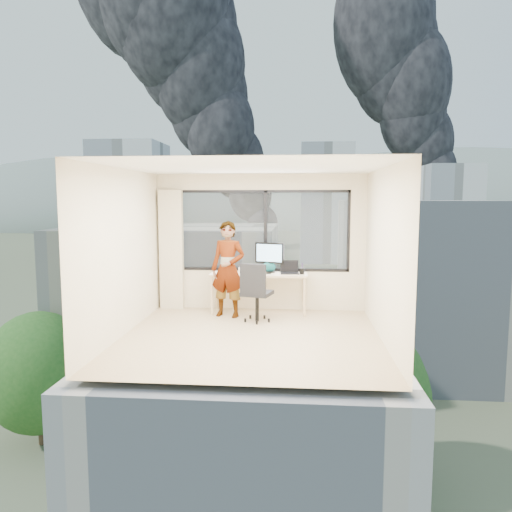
# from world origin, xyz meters

# --- Properties ---
(floor) EXTENTS (4.00, 4.00, 0.01)m
(floor) POSITION_xyz_m (0.00, 0.00, 0.00)
(floor) COLOR tan
(floor) RESTS_ON ground
(ceiling) EXTENTS (4.00, 4.00, 0.01)m
(ceiling) POSITION_xyz_m (0.00, 0.00, 2.60)
(ceiling) COLOR white
(ceiling) RESTS_ON ground
(wall_front) EXTENTS (4.00, 0.01, 2.60)m
(wall_front) POSITION_xyz_m (0.00, -2.00, 1.30)
(wall_front) COLOR beige
(wall_front) RESTS_ON ground
(wall_left) EXTENTS (0.01, 4.00, 2.60)m
(wall_left) POSITION_xyz_m (-2.00, 0.00, 1.30)
(wall_left) COLOR beige
(wall_left) RESTS_ON ground
(wall_right) EXTENTS (0.01, 4.00, 2.60)m
(wall_right) POSITION_xyz_m (2.00, 0.00, 1.30)
(wall_right) COLOR beige
(wall_right) RESTS_ON ground
(window_wall) EXTENTS (3.30, 0.16, 1.55)m
(window_wall) POSITION_xyz_m (0.05, 2.00, 1.52)
(window_wall) COLOR black
(window_wall) RESTS_ON ground
(curtain) EXTENTS (0.45, 0.14, 2.30)m
(curtain) POSITION_xyz_m (-1.72, 1.88, 1.15)
(curtain) COLOR beige
(curtain) RESTS_ON floor
(desk) EXTENTS (1.80, 0.60, 0.75)m
(desk) POSITION_xyz_m (0.00, 1.66, 0.38)
(desk) COLOR #CDBB89
(desk) RESTS_ON floor
(chair) EXTENTS (0.66, 0.66, 1.06)m
(chair) POSITION_xyz_m (0.02, 0.99, 0.53)
(chair) COLOR black
(chair) RESTS_ON floor
(person) EXTENTS (0.72, 0.56, 1.74)m
(person) POSITION_xyz_m (-0.53, 1.31, 0.87)
(person) COLOR #2D2D33
(person) RESTS_ON floor
(monitor) EXTENTS (0.58, 0.30, 0.57)m
(monitor) POSITION_xyz_m (0.19, 1.81, 1.04)
(monitor) COLOR black
(monitor) RESTS_ON desk
(game_console) EXTENTS (0.35, 0.29, 0.08)m
(game_console) POSITION_xyz_m (-0.23, 1.90, 0.79)
(game_console) COLOR white
(game_console) RESTS_ON desk
(laptop) EXTENTS (0.36, 0.38, 0.22)m
(laptop) POSITION_xyz_m (0.57, 1.65, 0.86)
(laptop) COLOR black
(laptop) RESTS_ON desk
(cellphone) EXTENTS (0.11, 0.08, 0.01)m
(cellphone) POSITION_xyz_m (0.18, 1.58, 0.76)
(cellphone) COLOR black
(cellphone) RESTS_ON desk
(pen_cup) EXTENTS (0.11, 0.11, 0.11)m
(pen_cup) POSITION_xyz_m (0.80, 1.61, 0.81)
(pen_cup) COLOR black
(pen_cup) RESTS_ON desk
(handbag) EXTENTS (0.27, 0.16, 0.19)m
(handbag) POSITION_xyz_m (0.18, 1.82, 0.85)
(handbag) COLOR #0C4548
(handbag) RESTS_ON desk
(exterior_ground) EXTENTS (400.00, 400.00, 0.04)m
(exterior_ground) POSITION_xyz_m (0.00, 120.00, -14.00)
(exterior_ground) COLOR #515B3D
(exterior_ground) RESTS_ON ground
(near_bldg_a) EXTENTS (16.00, 12.00, 14.00)m
(near_bldg_a) POSITION_xyz_m (-9.00, 30.00, -7.00)
(near_bldg_a) COLOR beige
(near_bldg_a) RESTS_ON exterior_ground
(near_bldg_b) EXTENTS (14.00, 13.00, 16.00)m
(near_bldg_b) POSITION_xyz_m (12.00, 38.00, -6.00)
(near_bldg_b) COLOR white
(near_bldg_b) RESTS_ON exterior_ground
(far_tower_a) EXTENTS (14.00, 14.00, 28.00)m
(far_tower_a) POSITION_xyz_m (-35.00, 95.00, 0.00)
(far_tower_a) COLOR silver
(far_tower_a) RESTS_ON exterior_ground
(far_tower_b) EXTENTS (13.00, 13.00, 30.00)m
(far_tower_b) POSITION_xyz_m (8.00, 120.00, 1.00)
(far_tower_b) COLOR silver
(far_tower_b) RESTS_ON exterior_ground
(far_tower_c) EXTENTS (15.00, 15.00, 26.00)m
(far_tower_c) POSITION_xyz_m (45.00, 140.00, -1.00)
(far_tower_c) COLOR silver
(far_tower_c) RESTS_ON exterior_ground
(far_tower_d) EXTENTS (16.00, 14.00, 22.00)m
(far_tower_d) POSITION_xyz_m (-60.00, 150.00, -3.00)
(far_tower_d) COLOR silver
(far_tower_d) RESTS_ON exterior_ground
(hill_a) EXTENTS (288.00, 216.00, 90.00)m
(hill_a) POSITION_xyz_m (-120.00, 320.00, -14.00)
(hill_a) COLOR slate
(hill_a) RESTS_ON exterior_ground
(hill_b) EXTENTS (300.00, 220.00, 96.00)m
(hill_b) POSITION_xyz_m (100.00, 320.00, -14.00)
(hill_b) COLOR slate
(hill_b) RESTS_ON exterior_ground
(tree_a) EXTENTS (7.00, 7.00, 8.00)m
(tree_a) POSITION_xyz_m (-16.00, 22.00, -10.00)
(tree_a) COLOR #22531B
(tree_a) RESTS_ON exterior_ground
(tree_b) EXTENTS (7.60, 7.60, 9.00)m
(tree_b) POSITION_xyz_m (4.00, 18.00, -9.50)
(tree_b) COLOR #22531B
(tree_b) RESTS_ON exterior_ground
(smoke_plume_a) EXTENTS (40.00, 24.00, 90.00)m
(smoke_plume_a) POSITION_xyz_m (-10.00, 150.00, 39.00)
(smoke_plume_a) COLOR black
(smoke_plume_a) RESTS_ON exterior_ground
(smoke_plume_b) EXTENTS (30.00, 18.00, 70.00)m
(smoke_plume_b) POSITION_xyz_m (55.00, 170.00, 27.00)
(smoke_plume_b) COLOR black
(smoke_plume_b) RESTS_ON exterior_ground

